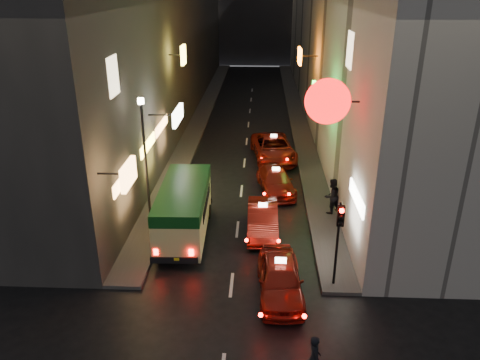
# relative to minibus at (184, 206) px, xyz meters

# --- Properties ---
(building_left) EXTENTS (7.68, 52.00, 18.00)m
(building_left) POSITION_rel_minibus_xyz_m (-5.58, 21.71, 7.42)
(building_left) COLOR #3B3735
(building_left) RESTS_ON ground
(building_right) EXTENTS (8.21, 52.00, 18.00)m
(building_right) POSITION_rel_minibus_xyz_m (10.41, 21.71, 7.42)
(building_right) COLOR #A7A299
(building_right) RESTS_ON ground
(sidewalk_left) EXTENTS (1.50, 52.00, 0.15)m
(sidewalk_left) POSITION_rel_minibus_xyz_m (-1.83, 21.72, -1.50)
(sidewalk_left) COLOR #454340
(sidewalk_left) RESTS_ON ground
(sidewalk_right) EXTENTS (1.50, 52.00, 0.15)m
(sidewalk_right) POSITION_rel_minibus_xyz_m (6.67, 21.72, -1.50)
(sidewalk_right) COLOR #454340
(sidewalk_right) RESTS_ON ground
(minibus) EXTENTS (2.20, 5.87, 2.50)m
(minibus) POSITION_rel_minibus_xyz_m (0.00, 0.00, 0.00)
(minibus) COLOR #CFCB81
(minibus) RESTS_ON ground
(taxi_near) EXTENTS (2.34, 5.22, 1.80)m
(taxi_near) POSITION_rel_minibus_xyz_m (4.29, -4.24, -0.76)
(taxi_near) COLOR maroon
(taxi_near) RESTS_ON ground
(taxi_second) EXTENTS (2.06, 4.91, 1.72)m
(taxi_second) POSITION_rel_minibus_xyz_m (3.62, 0.56, -0.80)
(taxi_second) COLOR maroon
(taxi_second) RESTS_ON ground
(taxi_third) EXTENTS (2.64, 4.86, 1.63)m
(taxi_third) POSITION_rel_minibus_xyz_m (4.36, 5.36, -0.85)
(taxi_third) COLOR maroon
(taxi_third) RESTS_ON ground
(taxi_far) EXTENTS (3.13, 5.91, 1.96)m
(taxi_far) POSITION_rel_minibus_xyz_m (4.33, 10.61, -0.68)
(taxi_far) COLOR maroon
(taxi_far) RESTS_ON ground
(pedestrian_crossing) EXTENTS (0.49, 0.64, 1.75)m
(pedestrian_crossing) POSITION_rel_minibus_xyz_m (5.17, -8.33, -0.71)
(pedestrian_crossing) COLOR black
(pedestrian_crossing) RESTS_ON ground
(pedestrian_sidewalk) EXTENTS (0.93, 0.85, 2.09)m
(pedestrian_sidewalk) POSITION_rel_minibus_xyz_m (7.09, 2.44, -0.39)
(pedestrian_sidewalk) COLOR black
(pedestrian_sidewalk) RESTS_ON sidewalk_right
(traffic_light) EXTENTS (0.26, 0.43, 3.50)m
(traffic_light) POSITION_rel_minibus_xyz_m (6.42, -3.81, 1.11)
(traffic_light) COLOR black
(traffic_light) RESTS_ON sidewalk_right
(lamp_post) EXTENTS (0.28, 0.28, 6.22)m
(lamp_post) POSITION_rel_minibus_xyz_m (-1.78, 0.72, 2.14)
(lamp_post) COLOR black
(lamp_post) RESTS_ON sidewalk_left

